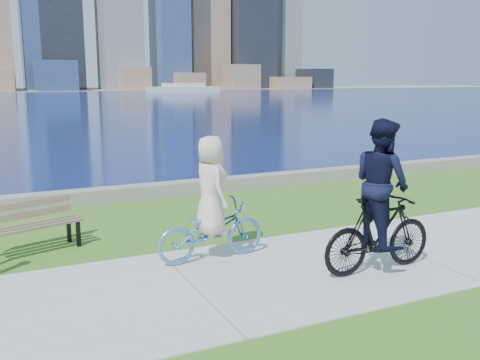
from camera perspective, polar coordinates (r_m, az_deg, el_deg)
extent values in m
plane|color=#34671B|center=(8.08, -4.86, -11.47)|extent=(320.00, 320.00, 0.00)
cube|color=#AEAFA9|center=(8.07, -4.86, -11.40)|extent=(80.00, 3.50, 0.02)
cube|color=slate|center=(13.77, -13.94, -1.55)|extent=(90.00, 0.50, 0.35)
cube|color=navy|center=(79.12, -23.61, 7.78)|extent=(320.00, 131.00, 0.01)
cube|color=navy|center=(127.51, -19.08, 10.46)|extent=(8.81, 7.66, 6.76)
cube|color=#8B6E55|center=(133.24, -11.23, 10.57)|extent=(6.84, 6.84, 5.54)
cube|color=#8B6E55|center=(135.39, -5.55, 10.43)|extent=(6.76, 7.37, 4.17)
cube|color=#8B6E55|center=(140.51, 0.06, 10.93)|extent=(7.75, 7.92, 6.29)
cube|color=#8B6E55|center=(148.29, 5.24, 10.29)|extent=(8.96, 9.27, 3.21)
cube|color=black|center=(154.34, 7.92, 10.66)|extent=(6.64, 9.42, 5.40)
cube|color=navy|center=(141.82, -7.56, 17.03)|extent=(7.71, 10.87, 36.87)
cube|color=black|center=(151.44, 1.40, 18.51)|extent=(11.58, 7.10, 46.27)
cube|color=slate|center=(161.62, 4.74, 18.02)|extent=(6.66, 10.08, 46.38)
cube|color=silver|center=(108.64, -6.05, 9.55)|extent=(14.26, 4.08, 1.22)
cube|color=silver|center=(108.62, -6.06, 10.06)|extent=(8.15, 3.06, 0.71)
cube|color=black|center=(10.30, -16.86, -5.51)|extent=(0.08, 0.08, 0.48)
cube|color=black|center=(10.64, -17.79, -5.05)|extent=(0.08, 0.08, 0.48)
cube|color=brown|center=(9.94, -20.81, -4.79)|extent=(1.66, 0.63, 0.04)
cube|color=brown|center=(10.10, -21.18, -4.58)|extent=(1.66, 0.63, 0.04)
cube|color=brown|center=(10.25, -21.55, -4.38)|extent=(1.66, 0.63, 0.04)
cube|color=brown|center=(10.33, -21.87, -3.49)|extent=(1.65, 0.59, 0.12)
cube|color=brown|center=(10.32, -22.00, -2.47)|extent=(1.65, 0.59, 0.12)
imported|color=#508DC4|center=(9.07, -3.10, -5.40)|extent=(0.75, 1.95, 1.01)
imported|color=silver|center=(8.89, -3.15, -0.65)|extent=(0.57, 0.85, 1.68)
imported|color=black|center=(8.77, 14.58, -5.59)|extent=(0.59, 2.04, 1.23)
imported|color=black|center=(8.57, 14.84, -0.32)|extent=(0.75, 0.96, 2.01)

